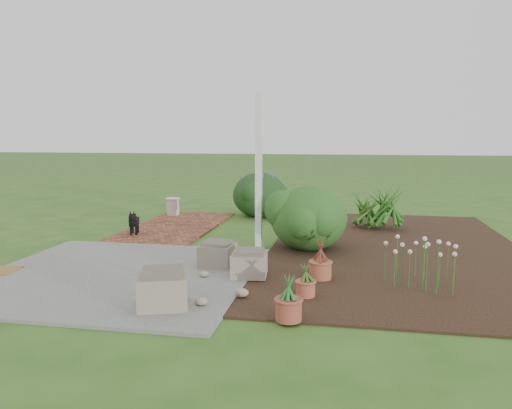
% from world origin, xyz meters
% --- Properties ---
extents(ground, '(80.00, 80.00, 0.00)m').
position_xyz_m(ground, '(0.00, 0.00, 0.00)').
color(ground, '#305A1C').
rests_on(ground, ground).
extents(concrete_patio, '(3.50, 3.50, 0.04)m').
position_xyz_m(concrete_patio, '(-1.25, -1.75, 0.02)').
color(concrete_patio, slate).
rests_on(concrete_patio, ground).
extents(brick_path, '(1.60, 3.50, 0.04)m').
position_xyz_m(brick_path, '(-1.70, 1.75, 0.02)').
color(brick_path, brown).
rests_on(brick_path, ground).
extents(garden_bed, '(4.00, 7.00, 0.03)m').
position_xyz_m(garden_bed, '(2.50, 0.50, 0.01)').
color(garden_bed, black).
rests_on(garden_bed, ground).
extents(veranda_post, '(0.10, 0.10, 2.50)m').
position_xyz_m(veranda_post, '(0.30, 0.10, 1.25)').
color(veranda_post, white).
rests_on(veranda_post, ground).
extents(stone_trough_near, '(0.65, 0.65, 0.34)m').
position_xyz_m(stone_trough_near, '(-0.20, -2.84, 0.21)').
color(stone_trough_near, gray).
rests_on(stone_trough_near, concrete_patio).
extents(stone_trough_mid, '(0.49, 0.49, 0.30)m').
position_xyz_m(stone_trough_mid, '(0.48, -1.55, 0.19)').
color(stone_trough_mid, gray).
rests_on(stone_trough_mid, concrete_patio).
extents(stone_trough_far, '(0.49, 0.49, 0.30)m').
position_xyz_m(stone_trough_far, '(-0.06, -1.11, 0.19)').
color(stone_trough_far, '#76685B').
rests_on(stone_trough_far, concrete_patio).
extents(black_dog, '(0.23, 0.47, 0.41)m').
position_xyz_m(black_dog, '(-2.14, 0.73, 0.28)').
color(black_dog, black).
rests_on(black_dog, brick_path).
extents(cream_ceramic_urn, '(0.30, 0.30, 0.38)m').
position_xyz_m(cream_ceramic_urn, '(-2.22, 2.99, 0.23)').
color(cream_ceramic_urn, beige).
rests_on(cream_ceramic_urn, brick_path).
extents(evergreen_shrub, '(1.59, 1.59, 1.04)m').
position_xyz_m(evergreen_shrub, '(1.09, 0.24, 0.55)').
color(evergreen_shrub, '#0E3D14').
rests_on(evergreen_shrub, garden_bed).
extents(agapanthus_clump_back, '(1.48, 1.48, 1.02)m').
position_xyz_m(agapanthus_clump_back, '(2.44, 2.16, 0.54)').
color(agapanthus_clump_back, '#153E0A').
rests_on(agapanthus_clump_back, garden_bed).
extents(agapanthus_clump_front, '(0.91, 0.91, 0.78)m').
position_xyz_m(agapanthus_clump_front, '(2.06, 2.26, 0.42)').
color(agapanthus_clump_front, '#0C3A0E').
rests_on(agapanthus_clump_front, garden_bed).
extents(pink_flower_patch, '(1.17, 1.17, 0.63)m').
position_xyz_m(pink_flower_patch, '(2.60, -1.46, 0.35)').
color(pink_flower_patch, '#113D0F').
rests_on(pink_flower_patch, garden_bed).
extents(terracotta_pot_bronze, '(0.37, 0.37, 0.23)m').
position_xyz_m(terracotta_pot_bronze, '(1.39, -1.46, 0.14)').
color(terracotta_pot_bronze, '#9B5334').
rests_on(terracotta_pot_bronze, garden_bed).
extents(terracotta_pot_small_left, '(0.28, 0.28, 0.18)m').
position_xyz_m(terracotta_pot_small_left, '(1.27, -2.20, 0.12)').
color(terracotta_pot_small_left, '#A74F38').
rests_on(terracotta_pot_small_left, garden_bed).
extents(terracotta_pot_small_right, '(0.34, 0.34, 0.22)m').
position_xyz_m(terracotta_pot_small_right, '(1.17, -2.98, 0.14)').
color(terracotta_pot_small_right, '#9C4234').
rests_on(terracotta_pot_small_right, garden_bed).
extents(purple_flowering_bush, '(1.58, 1.58, 1.04)m').
position_xyz_m(purple_flowering_bush, '(-0.29, 3.41, 0.52)').
color(purple_flowering_bush, black).
rests_on(purple_flowering_bush, ground).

